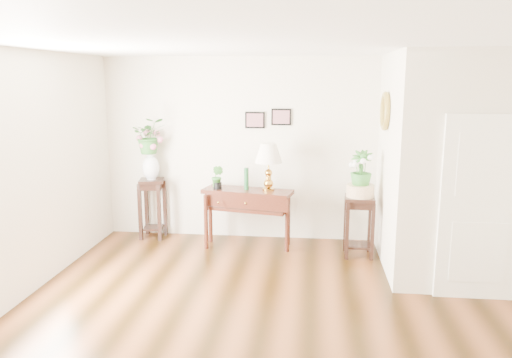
% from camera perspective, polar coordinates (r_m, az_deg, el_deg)
% --- Properties ---
extents(floor, '(6.00, 5.50, 0.02)m').
position_cam_1_polar(floor, '(5.41, 3.53, -15.74)').
color(floor, brown).
rests_on(floor, ground).
extents(ceiling, '(6.00, 5.50, 0.02)m').
position_cam_1_polar(ceiling, '(4.83, 3.95, 15.32)').
color(ceiling, white).
rests_on(ceiling, ground).
extents(wall_back, '(6.00, 0.02, 2.80)m').
position_cam_1_polar(wall_back, '(7.64, 4.75, 3.33)').
color(wall_back, silver).
rests_on(wall_back, ground).
extents(wall_front, '(6.00, 0.02, 2.80)m').
position_cam_1_polar(wall_front, '(2.33, 0.28, -15.82)').
color(wall_front, silver).
rests_on(wall_front, ground).
extents(wall_left, '(0.02, 5.50, 2.80)m').
position_cam_1_polar(wall_left, '(5.89, -26.84, -0.28)').
color(wall_left, silver).
rests_on(wall_left, ground).
extents(partition, '(1.80, 1.95, 2.80)m').
position_cam_1_polar(partition, '(6.93, 22.11, 1.70)').
color(partition, silver).
rests_on(partition, floor).
extents(door, '(0.90, 0.05, 2.10)m').
position_cam_1_polar(door, '(6.06, 24.34, -3.16)').
color(door, white).
rests_on(door, floor).
extents(art_print_left, '(0.30, 0.02, 0.25)m').
position_cam_1_polar(art_print_left, '(7.62, -0.13, 6.75)').
color(art_print_left, black).
rests_on(art_print_left, wall_back).
extents(art_print_right, '(0.30, 0.02, 0.25)m').
position_cam_1_polar(art_print_right, '(7.58, 2.90, 7.09)').
color(art_print_right, black).
rests_on(art_print_right, wall_back).
extents(wall_ornament, '(0.07, 0.51, 0.51)m').
position_cam_1_polar(wall_ornament, '(6.79, 14.52, 7.52)').
color(wall_ornament, '#A38C3F').
rests_on(wall_ornament, partition).
extents(console_table, '(1.37, 0.69, 0.87)m').
position_cam_1_polar(console_table, '(7.41, -0.97, -4.52)').
color(console_table, black).
rests_on(console_table, floor).
extents(table_lamp, '(0.44, 0.44, 0.70)m').
position_cam_1_polar(table_lamp, '(7.20, 1.44, 1.44)').
color(table_lamp, '#B07F2C').
rests_on(table_lamp, console_table).
extents(green_vase, '(0.07, 0.07, 0.32)m').
position_cam_1_polar(green_vase, '(7.27, -1.11, 0.09)').
color(green_vase, '#1A5028').
rests_on(green_vase, console_table).
extents(potted_plant, '(0.23, 0.21, 0.34)m').
position_cam_1_polar(potted_plant, '(7.33, -4.43, 0.15)').
color(potted_plant, '#31752B').
rests_on(potted_plant, console_table).
extents(plant_stand_a, '(0.43, 0.43, 0.94)m').
position_cam_1_polar(plant_stand_a, '(8.00, -11.73, -3.32)').
color(plant_stand_a, black).
rests_on(plant_stand_a, floor).
extents(porcelain_vase, '(0.33, 0.33, 0.45)m').
position_cam_1_polar(porcelain_vase, '(7.85, -11.93, 1.58)').
color(porcelain_vase, silver).
rests_on(porcelain_vase, plant_stand_a).
extents(lily_arrangement, '(0.61, 0.57, 0.55)m').
position_cam_1_polar(lily_arrangement, '(7.79, -12.07, 4.85)').
color(lily_arrangement, '#31752B').
rests_on(lily_arrangement, porcelain_vase).
extents(plant_stand_b, '(0.43, 0.43, 0.86)m').
position_cam_1_polar(plant_stand_b, '(7.19, 11.66, -5.31)').
color(plant_stand_b, black).
rests_on(plant_stand_b, floor).
extents(ceramic_bowl, '(0.42, 0.42, 0.17)m').
position_cam_1_polar(ceramic_bowl, '(7.06, 11.82, -1.35)').
color(ceramic_bowl, beige).
rests_on(ceramic_bowl, plant_stand_b).
extents(narcissus, '(0.35, 0.35, 0.53)m').
position_cam_1_polar(narcissus, '(7.00, 11.92, 1.07)').
color(narcissus, '#31752B').
rests_on(narcissus, ceramic_bowl).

